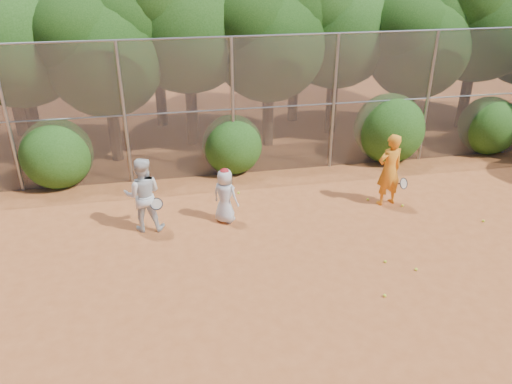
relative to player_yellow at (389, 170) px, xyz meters
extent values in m
plane|color=#A35124|center=(-2.68, -3.34, -0.98)|extent=(80.00, 80.00, 0.00)
cylinder|color=gray|center=(-9.68, 2.66, 1.02)|extent=(0.09, 0.09, 4.00)
cylinder|color=gray|center=(-6.68, 2.66, 1.02)|extent=(0.09, 0.09, 4.00)
cylinder|color=gray|center=(-3.68, 2.66, 1.02)|extent=(0.09, 0.09, 4.00)
cylinder|color=gray|center=(-0.68, 2.66, 1.02)|extent=(0.09, 0.09, 4.00)
cylinder|color=gray|center=(2.32, 2.66, 1.02)|extent=(0.09, 0.09, 4.00)
cylinder|color=gray|center=(-2.68, 2.66, 3.02)|extent=(20.00, 0.05, 0.05)
cylinder|color=gray|center=(-2.68, 2.66, 1.02)|extent=(20.00, 0.04, 0.04)
cube|color=slate|center=(-2.68, 2.66, 1.02)|extent=(20.00, 0.02, 4.00)
cylinder|color=black|center=(-9.68, 5.16, 0.28)|extent=(0.38, 0.38, 2.52)
sphere|color=#1C4711|center=(-9.68, 5.16, 2.75)|extent=(4.03, 4.03, 4.03)
sphere|color=#1C4711|center=(-8.87, 5.56, 3.76)|extent=(3.23, 3.23, 3.23)
cylinder|color=black|center=(-7.18, 4.46, 0.11)|extent=(0.36, 0.36, 2.17)
sphere|color=black|center=(-7.18, 4.46, 2.24)|extent=(3.47, 3.47, 3.47)
sphere|color=black|center=(-6.48, 4.81, 3.10)|extent=(2.78, 2.78, 2.78)
sphere|color=black|center=(-7.78, 4.20, 2.93)|extent=(2.60, 2.60, 2.60)
cylinder|color=black|center=(-4.68, 5.46, 0.35)|extent=(0.39, 0.39, 2.66)
sphere|color=#1C4711|center=(-4.68, 5.46, 2.96)|extent=(4.26, 4.26, 4.26)
cylinder|color=black|center=(-2.18, 4.86, 0.16)|extent=(0.37, 0.37, 2.27)
sphere|color=black|center=(-2.18, 4.86, 2.39)|extent=(3.64, 3.64, 3.64)
sphere|color=black|center=(-1.45, 5.22, 3.30)|extent=(2.91, 2.91, 2.91)
sphere|color=black|center=(-2.81, 4.59, 3.12)|extent=(2.73, 2.73, 2.73)
cylinder|color=black|center=(0.32, 5.66, 0.25)|extent=(0.38, 0.38, 2.45)
sphere|color=#1C4711|center=(0.32, 5.66, 2.65)|extent=(3.92, 3.92, 3.92)
sphere|color=#1C4711|center=(-0.36, 5.37, 3.43)|extent=(2.94, 2.94, 2.94)
cylinder|color=black|center=(2.82, 4.66, 0.07)|extent=(0.36, 0.36, 2.10)
sphere|color=black|center=(2.82, 4.66, 2.13)|extent=(3.36, 3.36, 3.36)
sphere|color=black|center=(3.50, 5.00, 2.97)|extent=(2.69, 2.69, 2.69)
sphere|color=black|center=(2.24, 4.41, 2.80)|extent=(2.52, 2.52, 2.52)
cylinder|color=black|center=(5.32, 5.26, 0.32)|extent=(0.39, 0.39, 2.59)
sphere|color=#1C4711|center=(5.32, 5.26, 2.86)|extent=(4.14, 4.14, 4.14)
cylinder|color=black|center=(-10.68, 7.46, 0.34)|extent=(0.39, 0.39, 2.62)
cylinder|color=black|center=(-5.68, 7.66, 0.42)|extent=(0.40, 0.40, 2.80)
sphere|color=#1C4711|center=(-5.68, 7.66, 3.17)|extent=(4.48, 4.48, 4.48)
cylinder|color=black|center=(-0.68, 7.26, 0.28)|extent=(0.38, 0.38, 2.52)
sphere|color=#1C4711|center=(-0.68, 7.26, 2.75)|extent=(4.03, 4.03, 4.03)
cylinder|color=black|center=(3.82, 7.86, 0.39)|extent=(0.40, 0.40, 2.73)
sphere|color=#1C4711|center=(3.82, 7.86, 3.07)|extent=(4.37, 4.37, 4.37)
sphere|color=#1C4711|center=(-8.68, 2.96, 0.02)|extent=(2.00, 2.00, 2.00)
sphere|color=#1C4711|center=(-3.68, 2.96, -0.08)|extent=(1.80, 1.80, 1.80)
sphere|color=#1C4711|center=(1.32, 2.96, 0.12)|extent=(2.20, 2.20, 2.20)
sphere|color=#1C4711|center=(4.82, 2.96, -0.03)|extent=(1.90, 1.90, 1.90)
imported|color=orange|center=(0.00, 0.00, 0.00)|extent=(0.79, 0.60, 1.95)
torus|color=black|center=(0.35, -0.20, -0.33)|extent=(0.33, 0.26, 0.29)
cylinder|color=black|center=(0.26, -0.02, -0.41)|extent=(0.15, 0.26, 0.14)
imported|color=silver|center=(-4.31, -0.12, -0.28)|extent=(0.81, 0.78, 1.40)
ellipsoid|color=maroon|center=(-4.31, -0.12, 0.38)|extent=(0.22, 0.22, 0.13)
sphere|color=yellow|center=(-4.01, -0.32, -0.13)|extent=(0.07, 0.07, 0.07)
imported|color=silver|center=(-6.26, -0.12, -0.06)|extent=(0.95, 0.77, 1.84)
torus|color=black|center=(-5.96, -0.42, -0.18)|extent=(0.31, 0.23, 0.24)
cylinder|color=black|center=(-5.95, -0.26, -0.32)|extent=(0.04, 0.23, 0.21)
sphere|color=yellow|center=(-0.62, -2.99, -0.94)|extent=(0.07, 0.07, 0.07)
sphere|color=yellow|center=(0.37, -0.27, -0.94)|extent=(0.07, 0.07, 0.07)
sphere|color=yellow|center=(-1.15, -2.60, -0.94)|extent=(0.07, 0.07, 0.07)
sphere|color=yellow|center=(1.99, -1.40, -0.94)|extent=(0.07, 0.07, 0.07)
sphere|color=yellow|center=(-1.64, -3.69, -0.94)|extent=(0.07, 0.07, 0.07)
sphere|color=yellow|center=(-0.39, 0.24, -0.94)|extent=(0.07, 0.07, 0.07)
camera|label=1|loc=(-5.61, -10.91, 5.28)|focal=35.00mm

